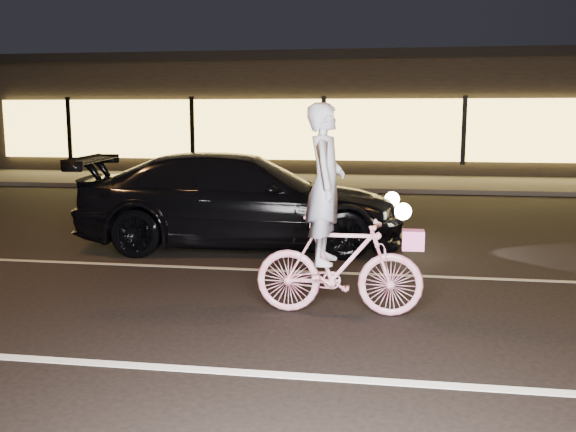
# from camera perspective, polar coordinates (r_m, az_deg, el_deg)

# --- Properties ---
(ground) EXTENTS (90.00, 90.00, 0.00)m
(ground) POSITION_cam_1_polar(r_m,az_deg,el_deg) (7.14, -9.51, -8.44)
(ground) COLOR black
(ground) RESTS_ON ground
(lane_stripe_near) EXTENTS (60.00, 0.12, 0.01)m
(lane_stripe_near) POSITION_cam_1_polar(r_m,az_deg,el_deg) (5.82, -14.32, -12.70)
(lane_stripe_near) COLOR silver
(lane_stripe_near) RESTS_ON ground
(lane_stripe_far) EXTENTS (60.00, 0.10, 0.01)m
(lane_stripe_far) POSITION_cam_1_polar(r_m,az_deg,el_deg) (8.98, -5.45, -4.67)
(lane_stripe_far) COLOR gray
(lane_stripe_far) RESTS_ON ground
(sidewalk) EXTENTS (30.00, 4.00, 0.12)m
(sidewalk) POSITION_cam_1_polar(r_m,az_deg,el_deg) (19.67, 2.59, 3.05)
(sidewalk) COLOR #383533
(sidewalk) RESTS_ON ground
(storefront) EXTENTS (25.40, 8.42, 4.20)m
(storefront) POSITION_cam_1_polar(r_m,az_deg,el_deg) (25.50, 4.17, 9.11)
(storefront) COLOR black
(storefront) RESTS_ON ground
(cyclist) EXTENTS (1.79, 0.61, 2.25)m
(cyclist) POSITION_cam_1_polar(r_m,az_deg,el_deg) (6.80, 4.24, -2.25)
(cyclist) COLOR #E53367
(cyclist) RESTS_ON ground
(sedan) EXTENTS (5.41, 2.70, 1.51)m
(sedan) POSITION_cam_1_polar(r_m,az_deg,el_deg) (10.36, -4.13, 1.42)
(sedan) COLOR black
(sedan) RESTS_ON ground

